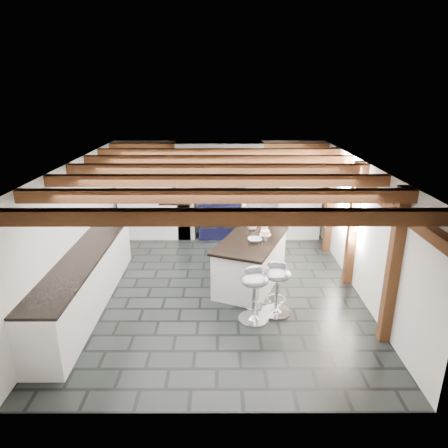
{
  "coord_description": "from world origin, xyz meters",
  "views": [
    {
      "loc": [
        0.08,
        -6.58,
        3.5
      ],
      "look_at": [
        0.1,
        0.4,
        1.1
      ],
      "focal_mm": 32.0,
      "sensor_mm": 36.0,
      "label": 1
    }
  ],
  "objects_px": {
    "range_cooker": "(220,218)",
    "bar_stool_near": "(277,282)",
    "kitchen_island": "(251,261)",
    "bar_stool_far": "(254,288)"
  },
  "relations": [
    {
      "from": "range_cooker",
      "to": "bar_stool_near",
      "type": "relative_size",
      "value": 1.12
    },
    {
      "from": "range_cooker",
      "to": "bar_stool_near",
      "type": "xyz_separation_m",
      "value": [
        0.95,
        -3.55,
        0.09
      ]
    },
    {
      "from": "kitchen_island",
      "to": "range_cooker",
      "type": "bearing_deg",
      "value": 125.43
    },
    {
      "from": "range_cooker",
      "to": "kitchen_island",
      "type": "bearing_deg",
      "value": -76.64
    },
    {
      "from": "kitchen_island",
      "to": "bar_stool_near",
      "type": "distance_m",
      "value": 1.1
    },
    {
      "from": "range_cooker",
      "to": "kitchen_island",
      "type": "xyz_separation_m",
      "value": [
        0.6,
        -2.51,
        -0.01
      ]
    },
    {
      "from": "bar_stool_far",
      "to": "range_cooker",
      "type": "bearing_deg",
      "value": 85.78
    },
    {
      "from": "bar_stool_near",
      "to": "range_cooker",
      "type": "bearing_deg",
      "value": 116.3
    },
    {
      "from": "range_cooker",
      "to": "kitchen_island",
      "type": "distance_m",
      "value": 2.58
    },
    {
      "from": "range_cooker",
      "to": "kitchen_island",
      "type": "height_order",
      "value": "kitchen_island"
    }
  ]
}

